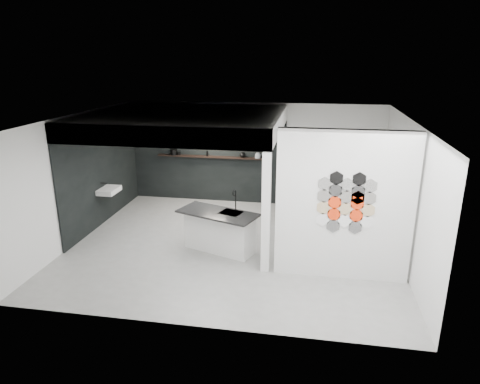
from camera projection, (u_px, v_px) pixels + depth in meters
name	position (u px, v px, depth m)	size (l,w,h in m)	color
floor	(233.00, 246.00, 9.42)	(7.00, 6.00, 0.01)	gray
partition_panel	(344.00, 207.00, 7.69)	(2.45, 0.15, 2.80)	silver
bay_clad_back	(207.00, 160.00, 12.06)	(4.40, 0.04, 2.35)	black
bay_clad_left	(103.00, 175.00, 10.57)	(0.04, 4.00, 2.35)	black
bulkhead	(185.00, 122.00, 9.79)	(4.40, 4.00, 0.40)	silver
corner_column	(266.00, 214.00, 7.99)	(0.16, 0.16, 2.35)	silver
fascia_beam	(155.00, 137.00, 7.99)	(4.40, 0.16, 0.40)	silver
wall_basin	(109.00, 190.00, 10.44)	(0.40, 0.60, 0.12)	silver
display_shelf	(210.00, 157.00, 11.91)	(3.00, 0.15, 0.04)	black
kitchen_island	(220.00, 230.00, 9.08)	(1.82, 1.26, 1.35)	silver
stockpot	(174.00, 152.00, 12.05)	(0.19, 0.19, 0.16)	black
kettle	(243.00, 155.00, 11.73)	(0.17, 0.17, 0.14)	black
glass_bowl	(258.00, 156.00, 11.67)	(0.15, 0.15, 0.11)	gray
glass_vase	(258.00, 155.00, 11.66)	(0.10, 0.10, 0.14)	gray
bottle_dark	(207.00, 154.00, 11.89)	(0.05, 0.05, 0.14)	black
utensil_cup	(179.00, 153.00, 12.03)	(0.08, 0.08, 0.10)	black
hex_tile_cluster	(346.00, 203.00, 7.58)	(1.04, 0.02, 1.16)	white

